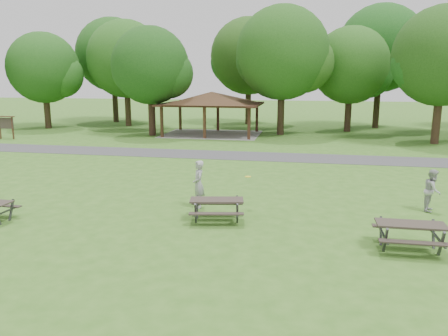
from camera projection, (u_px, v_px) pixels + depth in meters
ground at (173, 227)px, 15.05m from camera, size 160.00×160.00×0.00m
asphalt_path at (238, 156)px, 28.49m from camera, size 120.00×3.20×0.02m
pavilion at (212, 100)px, 38.21m from camera, size 8.60×7.01×3.76m
notice_board at (6, 123)px, 35.80m from camera, size 1.60×0.30×1.88m
tree_row_b at (45, 70)px, 42.29m from camera, size 7.14×6.80×9.28m
tree_row_c at (127, 61)px, 44.16m from camera, size 8.19×7.80×10.67m
tree_row_d at (151, 68)px, 37.15m from camera, size 6.93×6.60×9.27m
tree_row_e at (283, 56)px, 37.28m from camera, size 8.40×8.00×11.02m
tree_row_f at (352, 68)px, 39.72m from camera, size 7.35×7.00×9.55m
tree_row_g at (444, 59)px, 32.26m from camera, size 7.77×7.40×10.25m
tree_deep_a at (114, 57)px, 47.96m from camera, size 8.40×8.00×11.38m
tree_deep_b at (250, 58)px, 45.69m from camera, size 8.40×8.00×11.13m
tree_deep_c at (382, 51)px, 42.19m from camera, size 8.82×8.40×11.90m
picnic_table_middle at (217, 204)px, 15.62m from camera, size 2.15×1.85×0.83m
picnic_table_far at (411, 230)px, 12.97m from camera, size 2.00×1.63×0.86m
frisbee_in_flight at (248, 177)px, 16.96m from camera, size 0.30×0.30×0.02m
frisbee_thrower at (199, 184)px, 17.13m from camera, size 0.68×0.81×1.89m
frisbee_catcher at (432, 190)px, 16.71m from camera, size 0.85×0.96×1.64m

